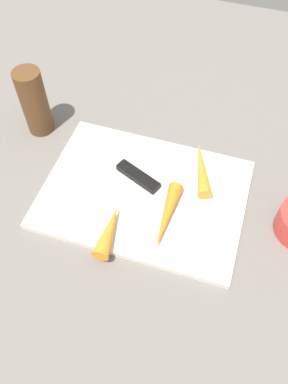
{
  "coord_description": "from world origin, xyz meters",
  "views": [
    {
      "loc": [
        0.12,
        -0.38,
        0.59
      ],
      "look_at": [
        0.0,
        0.0,
        0.01
      ],
      "focal_mm": 36.41,
      "sensor_mm": 36.0,
      "label": 1
    }
  ],
  "objects_px": {
    "knife": "(133,173)",
    "carrot_medium": "(202,167)",
    "carrot_longest": "(166,216)",
    "carrot_shortest": "(109,230)",
    "pepper_grinder": "(34,102)",
    "cutting_board": "(144,194)"
  },
  "relations": [
    {
      "from": "carrot_longest",
      "to": "carrot_medium",
      "type": "bearing_deg",
      "value": 164.71
    },
    {
      "from": "carrot_longest",
      "to": "carrot_shortest",
      "type": "xyz_separation_m",
      "value": [
        -0.08,
        -0.06,
        0.0
      ]
    },
    {
      "from": "carrot_shortest",
      "to": "pepper_grinder",
      "type": "height_order",
      "value": "pepper_grinder"
    },
    {
      "from": "carrot_longest",
      "to": "carrot_shortest",
      "type": "relative_size",
      "value": 1.32
    },
    {
      "from": "carrot_medium",
      "to": "carrot_shortest",
      "type": "relative_size",
      "value": 1.28
    },
    {
      "from": "cutting_board",
      "to": "carrot_medium",
      "type": "distance_m",
      "value": 0.12
    },
    {
      "from": "cutting_board",
      "to": "knife",
      "type": "xyz_separation_m",
      "value": [
        -0.03,
        0.03,
        0.01
      ]
    },
    {
      "from": "pepper_grinder",
      "to": "knife",
      "type": "bearing_deg",
      "value": -17.05
    },
    {
      "from": "pepper_grinder",
      "to": "cutting_board",
      "type": "bearing_deg",
      "value": -21.28
    },
    {
      "from": "knife",
      "to": "carrot_medium",
      "type": "height_order",
      "value": "carrot_medium"
    },
    {
      "from": "pepper_grinder",
      "to": "carrot_medium",
      "type": "bearing_deg",
      "value": -3.75
    },
    {
      "from": "carrot_medium",
      "to": "carrot_shortest",
      "type": "height_order",
      "value": "carrot_shortest"
    },
    {
      "from": "cutting_board",
      "to": "carrot_shortest",
      "type": "bearing_deg",
      "value": -105.77
    },
    {
      "from": "carrot_medium",
      "to": "knife",
      "type": "bearing_deg",
      "value": 92.72
    },
    {
      "from": "cutting_board",
      "to": "pepper_grinder",
      "type": "bearing_deg",
      "value": 158.72
    },
    {
      "from": "knife",
      "to": "carrot_longest",
      "type": "distance_m",
      "value": 0.11
    },
    {
      "from": "cutting_board",
      "to": "knife",
      "type": "relative_size",
      "value": 1.88
    },
    {
      "from": "knife",
      "to": "carrot_longest",
      "type": "height_order",
      "value": "carrot_longest"
    },
    {
      "from": "knife",
      "to": "carrot_longest",
      "type": "relative_size",
      "value": 1.48
    },
    {
      "from": "knife",
      "to": "carrot_medium",
      "type": "bearing_deg",
      "value": -135.94
    },
    {
      "from": "carrot_longest",
      "to": "carrot_shortest",
      "type": "bearing_deg",
      "value": -56.25
    },
    {
      "from": "carrot_longest",
      "to": "carrot_shortest",
      "type": "height_order",
      "value": "carrot_shortest"
    }
  ]
}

